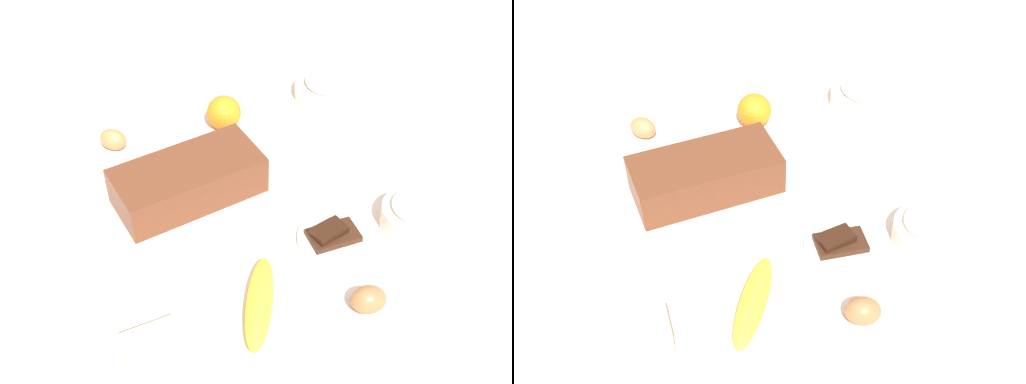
% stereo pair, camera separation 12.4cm
% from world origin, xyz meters
% --- Properties ---
extents(ground_plane, '(2.40, 2.40, 0.02)m').
position_xyz_m(ground_plane, '(0.00, 0.00, -0.01)').
color(ground_plane, beige).
extents(loaf_pan, '(0.29, 0.16, 0.08)m').
position_xyz_m(loaf_pan, '(0.10, -0.08, 0.04)').
color(loaf_pan, brown).
rests_on(loaf_pan, ground_plane).
extents(flour_bowl, '(0.15, 0.15, 0.06)m').
position_xyz_m(flour_bowl, '(-0.30, -0.26, 0.03)').
color(flour_bowl, silver).
rests_on(flour_bowl, ground_plane).
extents(sugar_bowl, '(0.12, 0.12, 0.07)m').
position_xyz_m(sugar_bowl, '(-0.24, 0.16, 0.03)').
color(sugar_bowl, silver).
rests_on(sugar_bowl, ground_plane).
extents(banana, '(0.13, 0.19, 0.04)m').
position_xyz_m(banana, '(0.10, 0.22, 0.02)').
color(banana, yellow).
rests_on(banana, ground_plane).
extents(orange_fruit, '(0.07, 0.07, 0.07)m').
position_xyz_m(orange_fruit, '(-0.04, -0.26, 0.04)').
color(orange_fruit, orange).
rests_on(orange_fruit, ground_plane).
extents(butter_block, '(0.09, 0.06, 0.06)m').
position_xyz_m(butter_block, '(0.28, 0.24, 0.03)').
color(butter_block, '#F4EDB2').
rests_on(butter_block, ground_plane).
extents(egg_near_butter, '(0.07, 0.06, 0.05)m').
position_xyz_m(egg_near_butter, '(-0.07, 0.29, 0.02)').
color(egg_near_butter, '#9C693F').
rests_on(egg_near_butter, ground_plane).
extents(egg_beside_bowl, '(0.07, 0.07, 0.04)m').
position_xyz_m(egg_beside_bowl, '(0.19, -0.29, 0.02)').
color(egg_beside_bowl, '#BA7E4C').
rests_on(egg_beside_bowl, ground_plane).
extents(chocolate_plate, '(0.13, 0.13, 0.03)m').
position_xyz_m(chocolate_plate, '(-0.09, 0.14, 0.01)').
color(chocolate_plate, silver).
rests_on(chocolate_plate, ground_plane).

